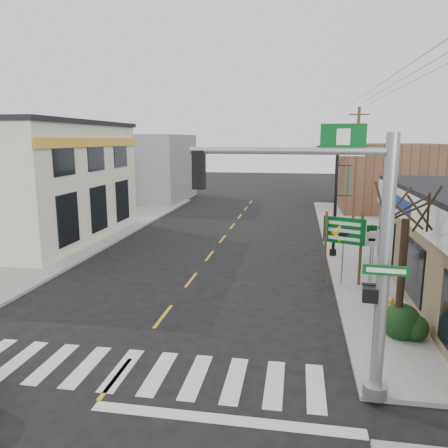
% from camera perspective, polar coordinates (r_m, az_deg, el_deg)
% --- Properties ---
extents(ground, '(140.00, 140.00, 0.00)m').
position_cam_1_polar(ground, '(12.09, -13.95, -18.93)').
color(ground, black).
rests_on(ground, ground).
extents(sidewalk_right, '(6.00, 38.00, 0.13)m').
position_cam_1_polar(sidewalk_right, '(23.75, 20.48, -4.10)').
color(sidewalk_right, gray).
rests_on(sidewalk_right, ground).
extents(sidewalk_left, '(6.00, 38.00, 0.13)m').
position_cam_1_polar(sidewalk_left, '(26.88, -20.62, -2.39)').
color(sidewalk_left, gray).
rests_on(sidewalk_left, ground).
extents(center_line, '(0.12, 56.00, 0.01)m').
position_cam_1_polar(center_line, '(19.04, -4.31, -7.27)').
color(center_line, gold).
rests_on(center_line, ground).
extents(crosswalk, '(11.00, 2.20, 0.01)m').
position_cam_1_polar(crosswalk, '(12.40, -13.18, -18.04)').
color(crosswalk, silver).
rests_on(crosswalk, ground).
extents(left_building, '(12.00, 12.00, 6.80)m').
position_cam_1_polar(left_building, '(29.39, -26.87, 4.81)').
color(left_building, beige).
rests_on(left_building, ground).
extents(bldg_distant_right, '(8.00, 10.00, 5.60)m').
position_cam_1_polar(bldg_distant_right, '(40.39, 20.52, 5.82)').
color(bldg_distant_right, brown).
rests_on(bldg_distant_right, ground).
extents(bldg_distant_left, '(9.00, 10.00, 6.40)m').
position_cam_1_polar(bldg_distant_left, '(44.39, -10.81, 7.24)').
color(bldg_distant_left, gray).
rests_on(bldg_distant_left, ground).
extents(traffic_signal_pole, '(4.87, 0.38, 6.16)m').
position_cam_1_polar(traffic_signal_pole, '(9.90, 16.21, -2.08)').
color(traffic_signal_pole, '#92949B').
rests_on(traffic_signal_pole, sidewalk_right).
extents(guide_sign, '(1.71, 0.14, 2.99)m').
position_cam_1_polar(guide_sign, '(18.19, 15.34, -1.81)').
color(guide_sign, '#4D3B24').
rests_on(guide_sign, sidewalk_right).
extents(fire_hydrant, '(0.22, 0.22, 0.71)m').
position_cam_1_polar(fire_hydrant, '(15.71, 20.92, -10.07)').
color(fire_hydrant, orange).
rests_on(fire_hydrant, sidewalk_right).
extents(ped_crossing_sign, '(1.02, 0.07, 2.63)m').
position_cam_1_polar(ped_crossing_sign, '(18.20, 15.33, -2.18)').
color(ped_crossing_sign, gray).
rests_on(ped_crossing_sign, sidewalk_right).
extents(lamp_post, '(0.74, 0.59, 5.74)m').
position_cam_1_polar(lamp_post, '(22.47, 14.57, 4.24)').
color(lamp_post, black).
rests_on(lamp_post, sidewalk_right).
extents(dance_center_sign, '(2.81, 0.18, 5.97)m').
position_cam_1_polar(dance_center_sign, '(24.50, 14.62, 7.67)').
color(dance_center_sign, gray).
rests_on(dance_center_sign, sidewalk_right).
extents(bare_tree, '(2.70, 2.70, 5.41)m').
position_cam_1_polar(bare_tree, '(13.42, 22.89, 3.36)').
color(bare_tree, black).
rests_on(bare_tree, sidewalk_right).
extents(shrub_front, '(1.15, 1.15, 0.86)m').
position_cam_1_polar(shrub_front, '(14.48, 22.13, -11.77)').
color(shrub_front, '#1A3713').
rests_on(shrub_front, sidewalk_right).
extents(utility_pole_far, '(1.40, 0.21, 8.06)m').
position_cam_1_polar(utility_pole_far, '(32.65, 16.89, 7.54)').
color(utility_pole_far, '#462E24').
rests_on(utility_pole_far, sidewalk_right).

